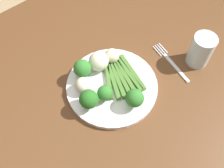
# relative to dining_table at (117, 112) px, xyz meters

# --- Properties ---
(ground_plane) EXTENTS (6.00, 6.00, 0.02)m
(ground_plane) POSITION_rel_dining_table_xyz_m (0.00, 0.00, -0.68)
(ground_plane) COLOR tan
(dining_table) EXTENTS (1.48, 1.05, 0.76)m
(dining_table) POSITION_rel_dining_table_xyz_m (0.00, 0.00, 0.00)
(dining_table) COLOR brown
(dining_table) RESTS_ON ground_plane
(plate) EXTENTS (0.26, 0.26, 0.01)m
(plate) POSITION_rel_dining_table_xyz_m (0.01, 0.04, 0.10)
(plate) COLOR white
(plate) RESTS_ON dining_table
(asparagus_bundle) EXTENTS (0.13, 0.16, 0.01)m
(asparagus_bundle) POSITION_rel_dining_table_xyz_m (0.05, 0.04, 0.11)
(asparagus_bundle) COLOR #47752D
(asparagus_bundle) RESTS_ON plate
(broccoli_front) EXTENTS (0.04, 0.04, 0.05)m
(broccoli_front) POSITION_rel_dining_table_xyz_m (-0.03, 0.02, 0.13)
(broccoli_front) COLOR #609E3D
(broccoli_front) RESTS_ON plate
(broccoli_outer_edge) EXTENTS (0.05, 0.05, 0.06)m
(broccoli_outer_edge) POSITION_rel_dining_table_xyz_m (0.02, -0.05, 0.14)
(broccoli_outer_edge) COLOR #609E3D
(broccoli_outer_edge) RESTS_ON plate
(broccoli_left) EXTENTS (0.05, 0.05, 0.06)m
(broccoli_left) POSITION_rel_dining_table_xyz_m (-0.08, 0.03, 0.14)
(broccoli_left) COLOR #568E33
(broccoli_left) RESTS_ON plate
(broccoli_back_right) EXTENTS (0.05, 0.05, 0.06)m
(broccoli_back_right) POSITION_rel_dining_table_xyz_m (-0.03, 0.12, 0.14)
(broccoli_back_right) COLOR #609E3D
(broccoli_back_right) RESTS_ON plate
(cauliflower_edge) EXTENTS (0.06, 0.06, 0.06)m
(cauliflower_edge) POSITION_rel_dining_table_xyz_m (0.02, 0.11, 0.13)
(cauliflower_edge) COLOR silver
(cauliflower_edge) RESTS_ON plate
(cauliflower_right) EXTENTS (0.05, 0.05, 0.05)m
(cauliflower_right) POSITION_rel_dining_table_xyz_m (-0.06, 0.08, 0.13)
(cauliflower_right) COLOR silver
(cauliflower_right) RESTS_ON plate
(cauliflower_back) EXTENTS (0.04, 0.04, 0.04)m
(cauliflower_back) POSITION_rel_dining_table_xyz_m (0.07, 0.11, 0.13)
(cauliflower_back) COLOR beige
(cauliflower_back) RESTS_ON plate
(fork) EXTENTS (0.04, 0.17, 0.00)m
(fork) POSITION_rel_dining_table_xyz_m (0.21, -0.01, 0.09)
(fork) COLOR silver
(fork) RESTS_ON dining_table
(water_glass) EXTENTS (0.07, 0.07, 0.10)m
(water_glass) POSITION_rel_dining_table_xyz_m (0.27, -0.06, 0.14)
(water_glass) COLOR silver
(water_glass) RESTS_ON dining_table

